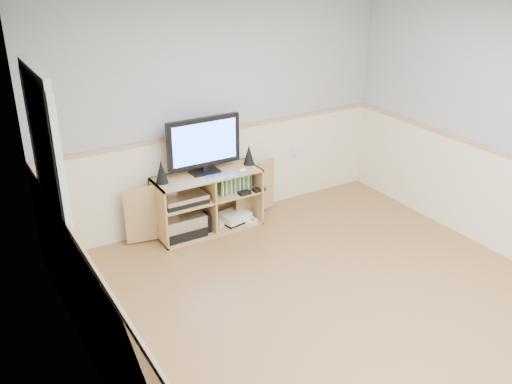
{
  "coord_description": "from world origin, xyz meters",
  "views": [
    {
      "loc": [
        -2.68,
        -3.01,
        2.92
      ],
      "look_at": [
        -0.17,
        1.2,
        0.73
      ],
      "focal_mm": 40.0,
      "sensor_mm": 36.0,
      "label": 1
    }
  ],
  "objects_px": {
    "media_cabinet": "(206,200)",
    "game_consoles": "(233,217)",
    "keyboard": "(221,176)",
    "monitor": "(204,144)"
  },
  "relations": [
    {
      "from": "media_cabinet",
      "to": "keyboard",
      "type": "xyz_separation_m",
      "value": [
        0.09,
        -0.19,
        0.32
      ]
    },
    {
      "from": "monitor",
      "to": "keyboard",
      "type": "bearing_deg",
      "value": -64.88
    },
    {
      "from": "media_cabinet",
      "to": "monitor",
      "type": "relative_size",
      "value": 2.2
    },
    {
      "from": "game_consoles",
      "to": "keyboard",
      "type": "bearing_deg",
      "value": -148.42
    },
    {
      "from": "keyboard",
      "to": "game_consoles",
      "type": "height_order",
      "value": "keyboard"
    },
    {
      "from": "monitor",
      "to": "game_consoles",
      "type": "distance_m",
      "value": 0.95
    },
    {
      "from": "keyboard",
      "to": "game_consoles",
      "type": "relative_size",
      "value": 0.61
    },
    {
      "from": "game_consoles",
      "to": "monitor",
      "type": "bearing_deg",
      "value": 168.38
    },
    {
      "from": "media_cabinet",
      "to": "game_consoles",
      "type": "distance_m",
      "value": 0.4
    },
    {
      "from": "media_cabinet",
      "to": "keyboard",
      "type": "bearing_deg",
      "value": -65.38
    }
  ]
}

